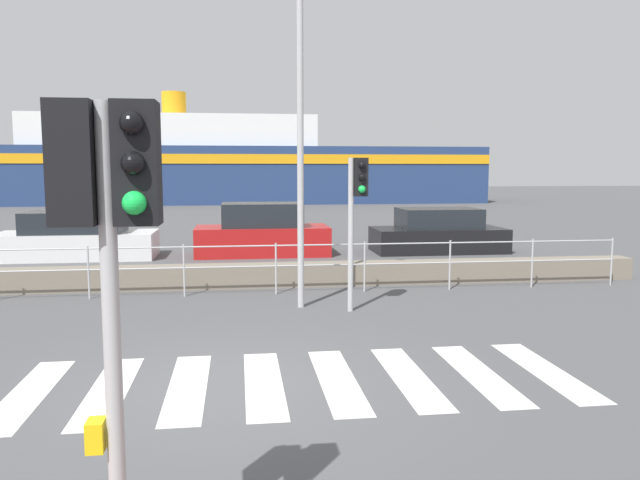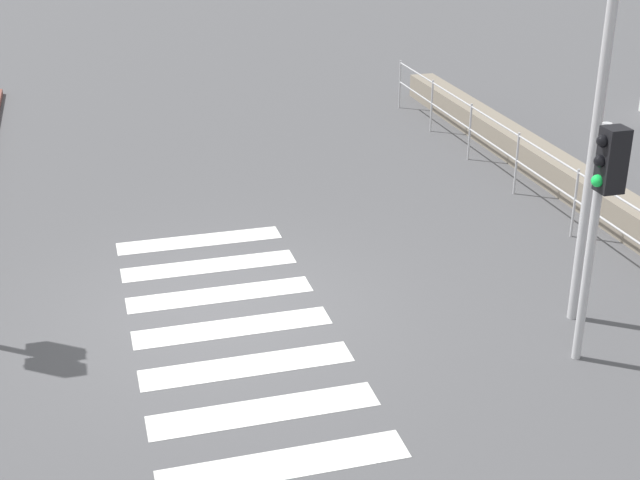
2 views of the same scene
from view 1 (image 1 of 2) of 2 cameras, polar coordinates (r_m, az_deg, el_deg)
name	(u,v)px [view 1 (image 1 of 2)]	position (r m, az deg, el deg)	size (l,w,h in m)	color
ground_plane	(226,385)	(7.74, -8.57, -12.97)	(160.00, 160.00, 0.00)	#4C4C4F
crosswalk	(301,381)	(7.77, -1.77, -12.79)	(6.75, 2.40, 0.01)	silver
seawall	(231,276)	(13.74, -8.13, -3.27)	(18.55, 0.55, 0.50)	slate
harbor_fence	(230,261)	(12.80, -8.20, -1.93)	(16.74, 0.04, 1.06)	#B2B2B5
traffic_light_near	(107,218)	(3.65, -18.90, 1.90)	(0.58, 0.41, 2.94)	#B2B2B5
traffic_light_far	(357,199)	(11.15, 3.39, 3.75)	(0.34, 0.32, 2.77)	#B2B2B5
streetlamp	(302,90)	(11.28, -1.70, 13.57)	(0.32, 1.35, 6.39)	#B2B2B5
ferry_boat	(223,166)	(48.61, -8.83, 6.67)	(37.33, 8.40, 8.27)	navy
parked_car_white	(76,238)	(19.29, -21.43, 0.15)	(4.48, 1.87, 1.36)	silver
parked_car_red	(262,233)	(18.72, -5.30, 0.65)	(3.95, 1.74, 1.56)	#B21919
parked_car_black	(438,233)	(19.70, 10.75, 0.61)	(4.04, 1.84, 1.36)	black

